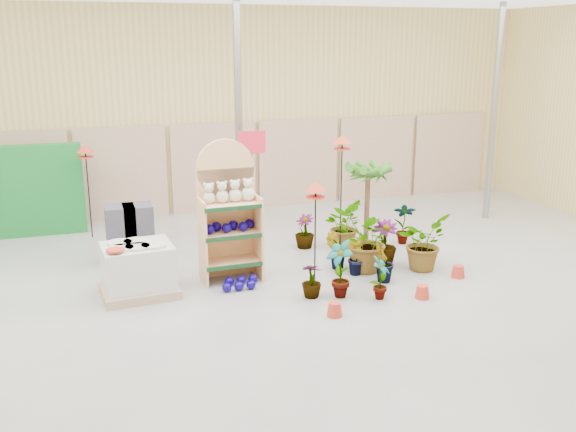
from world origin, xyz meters
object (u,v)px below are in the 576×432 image
pallet_stack (138,270)px  potted_plant_2 (365,241)px  display_shelf (228,216)px  bird_table_front (316,190)px

pallet_stack → potted_plant_2: potted_plant_2 is taller
display_shelf → bird_table_front: display_shelf is taller
bird_table_front → potted_plant_2: size_ratio=1.50×
pallet_stack → bird_table_front: bearing=-10.4°
display_shelf → pallet_stack: size_ratio=1.90×
bird_table_front → potted_plant_2: bearing=8.0°
display_shelf → pallet_stack: bearing=-168.7°
display_shelf → bird_table_front: bearing=-28.1°
pallet_stack → bird_table_front: 2.97m
pallet_stack → potted_plant_2: bearing=-6.9°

